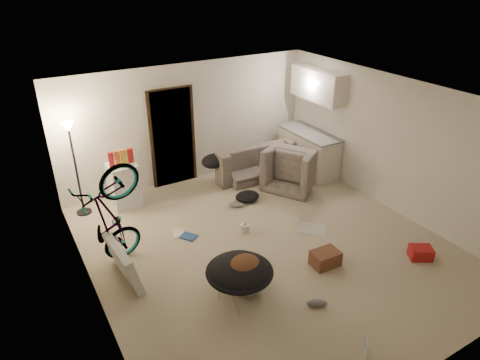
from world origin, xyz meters
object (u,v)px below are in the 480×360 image
floor_lamp (72,149)px  armchair (295,170)px  drink_case_a (325,258)px  bicycle (114,240)px  mini_fridge (124,185)px  saucer_chair (240,277)px  kitchen_counter (308,152)px  tv_box (123,263)px  sofa (252,163)px  drink_case_b (421,253)px  juicer (245,228)px

floor_lamp → armchair: floor_lamp is taller
drink_case_a → bicycle: bearing=152.3°
mini_fridge → saucer_chair: size_ratio=0.93×
kitchen_counter → drink_case_a: bearing=-123.8°
saucer_chair → tv_box: 1.75m
sofa → tv_box: 4.11m
kitchen_counter → mini_fridge: (-4.04, 0.55, -0.01)m
sofa → saucer_chair: 4.02m
armchair → tv_box: 4.23m
drink_case_b → juicer: juicer is taller
kitchen_counter → juicer: (-2.55, -1.47, -0.34)m
mini_fridge → juicer: 2.53m
kitchen_counter → mini_fridge: bearing=172.2°
drink_case_a → juicer: (-0.62, 1.41, -0.03)m
floor_lamp → sofa: (3.63, -0.20, -1.03)m
sofa → armchair: size_ratio=1.83×
bicycle → tv_box: bearing=171.2°
mini_fridge → saucer_chair: bearing=-81.9°
sofa → drink_case_b: (0.70, -3.97, -0.17)m
floor_lamp → kitchen_counter: bearing=-7.7°
bicycle → saucer_chair: bearing=-151.0°
saucer_chair → juicer: size_ratio=3.99×
sofa → drink_case_b: size_ratio=5.43×
floor_lamp → drink_case_b: (4.34, -4.17, -1.21)m
sofa → bicycle: bicycle is taller
bicycle → drink_case_a: bearing=-129.2°
floor_lamp → bicycle: (0.10, -1.88, -0.84)m
juicer → drink_case_b: bearing=-44.9°
tv_box → drink_case_a: bearing=-27.5°
bicycle → saucer_chair: bicycle is taller
mini_fridge → drink_case_a: (2.11, -3.43, -0.31)m
juicer → kitchen_counter: bearing=30.0°
mini_fridge → tv_box: mini_fridge is taller
sofa → mini_fridge: 2.85m
mini_fridge → drink_case_a: 4.04m
tv_box → juicer: tv_box is taller
armchair → tv_box: (-4.05, -1.23, -0.02)m
bicycle → juicer: bearing=-105.0°
sofa → bicycle: (-3.53, -1.68, 0.20)m
mini_fridge → drink_case_a: bearing=-59.7°
bicycle → drink_case_a: bicycle is taller
drink_case_b → mini_fridge: bearing=162.9°
armchair → drink_case_b: 3.12m
juicer → armchair: bearing=29.5°
juicer → sofa: bearing=54.9°
bicycle → saucer_chair: (1.26, -1.62, -0.08)m
saucer_chair → juicer: (0.92, 1.39, -0.30)m
kitchen_counter → drink_case_b: 3.57m
bicycle → juicer: size_ratio=7.65×
kitchen_counter → saucer_chair: kitchen_counter is taller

